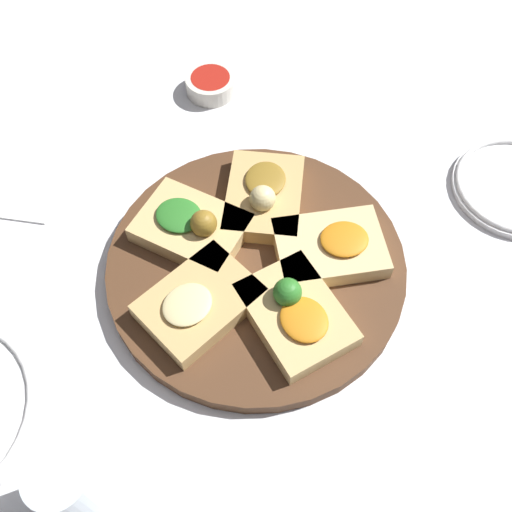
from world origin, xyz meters
TOP-DOWN VIEW (x-y plane):
  - ground_plane at (0.00, 0.00)m, footprint 3.00×3.00m
  - serving_board at (0.00, 0.00)m, footprint 0.40×0.40m
  - focaccia_slice_0 at (0.08, -0.06)m, footprint 0.17×0.16m
  - focaccia_slice_1 at (0.08, 0.06)m, footprint 0.17×0.17m
  - focaccia_slice_2 at (-0.04, 0.09)m, footprint 0.15×0.17m
  - focaccia_slice_3 at (-0.10, -0.00)m, footprint 0.14×0.11m
  - focaccia_slice_4 at (-0.02, -0.09)m, footprint 0.13×0.16m
  - water_glass at (0.23, 0.26)m, footprint 0.07×0.07m
  - napkin_stack at (0.33, -0.18)m, footprint 0.14×0.13m
  - dipping_bowl at (0.03, -0.35)m, footprint 0.08×0.08m

SIDE VIEW (x-z plane):
  - ground_plane at x=0.00m, z-range 0.00..0.00m
  - napkin_stack at x=0.33m, z-range 0.00..0.01m
  - serving_board at x=0.00m, z-range 0.00..0.02m
  - dipping_bowl at x=0.03m, z-range 0.00..0.03m
  - focaccia_slice_1 at x=0.08m, z-range 0.02..0.05m
  - focaccia_slice_3 at x=-0.10m, z-range 0.02..0.05m
  - focaccia_slice_0 at x=0.08m, z-range 0.01..0.07m
  - focaccia_slice_2 at x=-0.04m, z-range 0.01..0.07m
  - focaccia_slice_4 at x=-0.02m, z-range 0.01..0.07m
  - water_glass at x=0.23m, z-range 0.00..0.11m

